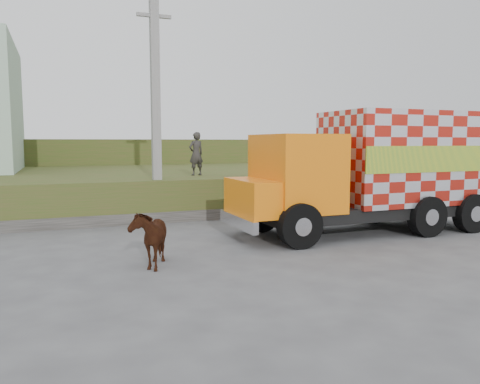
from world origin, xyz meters
name	(u,v)px	position (x,y,z in m)	size (l,w,h in m)	color
ground	(226,244)	(0.00, 0.00, 0.00)	(120.00, 120.00, 0.00)	#474749
embankment	(156,186)	(0.00, 10.00, 0.75)	(40.00, 12.00, 1.50)	#364F1A
embankment_far	(123,161)	(0.00, 22.00, 1.50)	(40.00, 12.00, 3.00)	#364F1A
retaining_strip	(131,219)	(-2.00, 4.20, 0.20)	(16.00, 0.50, 0.40)	#595651
utility_pole	(156,107)	(-1.00, 4.60, 4.08)	(1.20, 0.30, 8.00)	gray
cargo_truck	(376,170)	(5.10, 0.13, 1.95)	(8.51, 2.98, 3.79)	black
cow	(149,237)	(-2.41, -1.48, 0.67)	(0.73, 1.60, 1.35)	#38140E
pedestrian	(196,154)	(0.93, 6.23, 2.37)	(0.64, 0.42, 1.75)	#312E2B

